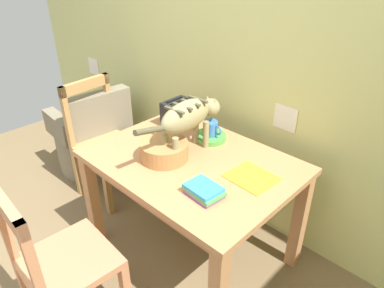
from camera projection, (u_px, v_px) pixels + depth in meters
wall_rear at (249, 45)px, 2.19m from camera, size 5.11×0.11×2.50m
dining_table at (192, 173)px, 2.06m from camera, size 1.16×0.85×0.73m
cat at (189, 117)px, 1.97m from camera, size 0.16×0.65×0.33m
saucer_bowl at (210, 137)px, 2.21m from camera, size 0.20×0.20×0.03m
coffee_mug at (211, 128)px, 2.18m from camera, size 0.13×0.09×0.09m
magazine at (251, 177)px, 1.85m from camera, size 0.25×0.23×0.01m
book_stack at (204, 191)px, 1.71m from camera, size 0.19×0.15×0.05m
wicker_basket at (164, 150)px, 2.00m from camera, size 0.28×0.28×0.10m
toaster at (177, 113)px, 2.36m from camera, size 0.12×0.20×0.18m
wooden_chair_near at (105, 143)px, 2.74m from camera, size 0.45×0.45×0.93m
wooden_chair_far at (60, 263)px, 1.71m from camera, size 0.44×0.44×0.93m
wicker_armchair at (93, 140)px, 3.14m from camera, size 0.62×0.63×0.78m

